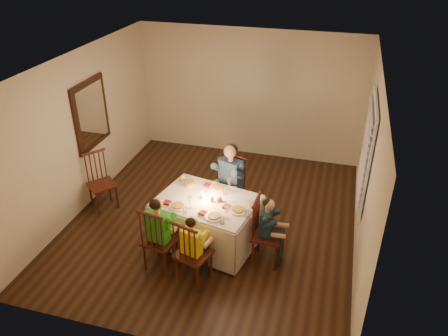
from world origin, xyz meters
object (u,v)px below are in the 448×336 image
(chair_near_right, at_px, (195,279))
(child_yellow, at_px, (195,279))
(chair_extra, at_px, (106,207))
(child_green, at_px, (162,266))
(child_teal, at_px, (266,260))
(dining_table, at_px, (207,212))
(adult, at_px, (230,214))
(serving_bowl, at_px, (189,184))
(chair_near_left, at_px, (162,266))
(chair_adult, at_px, (230,214))
(chair_end, at_px, (266,260))

(chair_near_right, relative_size, child_yellow, 0.98)
(chair_extra, height_order, child_green, child_green)
(child_yellow, height_order, child_teal, same)
(dining_table, xyz_separation_m, child_teal, (0.95, -0.18, -0.54))
(adult, bearing_deg, serving_bowl, -118.63)
(chair_near_left, height_order, child_green, child_green)
(dining_table, distance_m, chair_adult, 0.96)
(chair_adult, xyz_separation_m, serving_bowl, (-0.53, -0.47, 0.78))
(child_yellow, xyz_separation_m, child_teal, (0.87, 0.66, 0.00))
(chair_adult, xyz_separation_m, child_teal, (0.81, -0.97, 0.00))
(serving_bowl, bearing_deg, child_yellow, -68.08)
(child_green, bearing_deg, chair_adult, -102.08)
(child_yellow, bearing_deg, child_teal, -127.54)
(adult, distance_m, serving_bowl, 1.06)
(chair_extra, distance_m, serving_bowl, 1.77)
(dining_table, relative_size, chair_adult, 1.58)
(adult, height_order, child_teal, adult)
(chair_extra, height_order, serving_bowl, serving_bowl)
(chair_near_right, bearing_deg, chair_near_left, 1.39)
(child_yellow, bearing_deg, chair_end, -127.54)
(chair_adult, bearing_deg, serving_bowl, -118.63)
(chair_adult, distance_m, serving_bowl, 1.06)
(child_yellow, bearing_deg, chair_extra, -15.82)
(child_yellow, distance_m, serving_bowl, 1.47)
(chair_adult, height_order, child_yellow, child_yellow)
(adult, xyz_separation_m, child_teal, (0.81, -0.97, 0.00))
(dining_table, relative_size, chair_end, 1.58)
(chair_near_right, xyz_separation_m, child_teal, (0.87, 0.66, 0.00))
(chair_extra, distance_m, adult, 2.15)
(chair_near_right, bearing_deg, child_yellow, -0.00)
(chair_adult, xyz_separation_m, chair_near_left, (-0.59, -1.50, 0.00))
(chair_near_left, height_order, chair_extra, chair_near_left)
(serving_bowl, bearing_deg, child_green, -93.68)
(chair_adult, distance_m, child_green, 1.61)
(chair_adult, distance_m, chair_near_left, 1.61)
(chair_adult, bearing_deg, adult, -160.39)
(dining_table, relative_size, child_yellow, 1.55)
(chair_adult, height_order, chair_end, same)
(chair_adult, xyz_separation_m, child_green, (-0.59, -1.50, 0.00))
(chair_end, distance_m, adult, 1.26)
(chair_near_left, xyz_separation_m, chair_near_right, (0.53, -0.13, 0.00))
(dining_table, relative_size, child_teal, 1.55)
(dining_table, distance_m, child_teal, 1.11)
(adult, bearing_deg, chair_adult, 19.61)
(serving_bowl, bearing_deg, chair_end, -20.33)
(adult, xyz_separation_m, child_yellow, (-0.06, -1.63, 0.00))
(serving_bowl, bearing_deg, chair_near_left, -93.68)
(chair_near_left, bearing_deg, child_teal, -149.84)
(child_teal, bearing_deg, chair_extra, 81.26)
(dining_table, relative_size, serving_bowl, 7.61)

